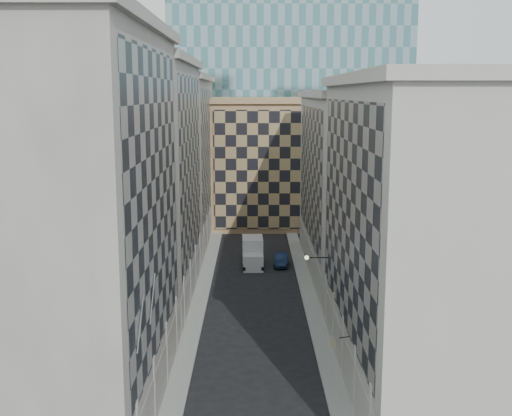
{
  "coord_description": "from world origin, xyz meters",
  "views": [
    {
      "loc": [
        -0.22,
        -26.82,
        19.46
      ],
      "look_at": [
        -0.01,
        13.69,
        12.18
      ],
      "focal_mm": 45.0,
      "sensor_mm": 36.0,
      "label": 1
    }
  ],
  "objects": [
    {
      "name": "sidewalk_west",
      "position": [
        -5.25,
        30.0,
        0.07
      ],
      "size": [
        1.5,
        100.0,
        0.15
      ],
      "primitive_type": "cube",
      "color": "gray",
      "rests_on": "ground"
    },
    {
      "name": "sidewalk_east",
      "position": [
        5.25,
        30.0,
        0.07
      ],
      "size": [
        1.5,
        100.0,
        0.15
      ],
      "primitive_type": "cube",
      "color": "gray",
      "rests_on": "ground"
    },
    {
      "name": "bldg_left_a",
      "position": [
        -10.88,
        11.0,
        11.82
      ],
      "size": [
        10.8,
        22.8,
        23.7
      ],
      "color": "gray",
      "rests_on": "ground"
    },
    {
      "name": "bldg_left_b",
      "position": [
        -10.88,
        33.0,
        11.32
      ],
      "size": [
        10.8,
        22.8,
        22.7
      ],
      "color": "gray",
      "rests_on": "ground"
    },
    {
      "name": "bldg_left_c",
      "position": [
        -10.88,
        55.0,
        10.83
      ],
      "size": [
        10.8,
        22.8,
        21.7
      ],
      "color": "gray",
      "rests_on": "ground"
    },
    {
      "name": "bldg_right_a",
      "position": [
        10.88,
        15.0,
        10.32
      ],
      "size": [
        10.8,
        26.8,
        20.7
      ],
      "color": "#B2AFA3",
      "rests_on": "ground"
    },
    {
      "name": "bldg_right_b",
      "position": [
        10.89,
        42.0,
        9.85
      ],
      "size": [
        10.8,
        28.8,
        19.7
      ],
      "color": "#B2AFA3",
      "rests_on": "ground"
    },
    {
      "name": "tan_block",
      "position": [
        2.0,
        67.9,
        9.44
      ],
      "size": [
        16.8,
        14.8,
        18.8
      ],
      "color": "#A07D55",
      "rests_on": "ground"
    },
    {
      "name": "church_tower",
      "position": [
        0.0,
        82.0,
        26.95
      ],
      "size": [
        7.2,
        7.2,
        51.5
      ],
      "color": "#322C26",
      "rests_on": "ground"
    },
    {
      "name": "flagpoles_left",
      "position": [
        -5.9,
        6.0,
        8.0
      ],
      "size": [
        0.1,
        6.33,
        2.33
      ],
      "color": "gray",
      "rests_on": "ground"
    },
    {
      "name": "bracket_lamp",
      "position": [
        4.38,
        24.0,
        6.2
      ],
      "size": [
        1.98,
        0.36,
        0.36
      ],
      "color": "black",
      "rests_on": "ground"
    },
    {
      "name": "box_truck",
      "position": [
        -0.21,
        44.24,
        1.37
      ],
      "size": [
        2.46,
        5.77,
        3.14
      ],
      "rotation": [
        0.0,
        0.0,
        0.02
      ],
      "color": "silver",
      "rests_on": "ground"
    },
    {
      "name": "dark_car",
      "position": [
        3.01,
        44.23,
        0.72
      ],
      "size": [
        1.76,
        4.47,
        1.45
      ],
      "primitive_type": "imported",
      "rotation": [
        0.0,
        0.0,
        -0.05
      ],
      "color": "#101D3B",
      "rests_on": "ground"
    },
    {
      "name": "shop_sign",
      "position": [
        4.97,
        11.77,
        3.84
      ],
      "size": [
        1.18,
        0.62,
        0.71
      ],
      "rotation": [
        0.0,
        0.0,
        0.33
      ],
      "color": "black",
      "rests_on": "ground"
    }
  ]
}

